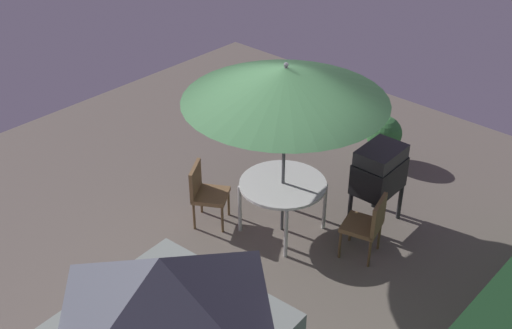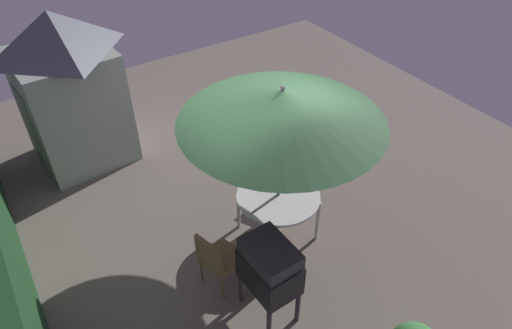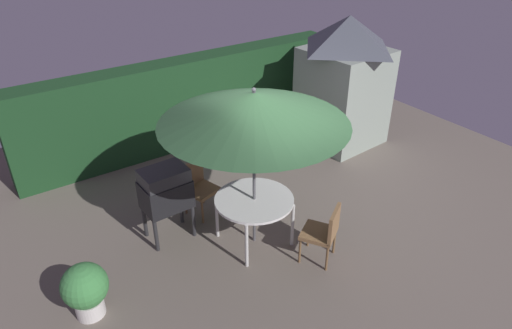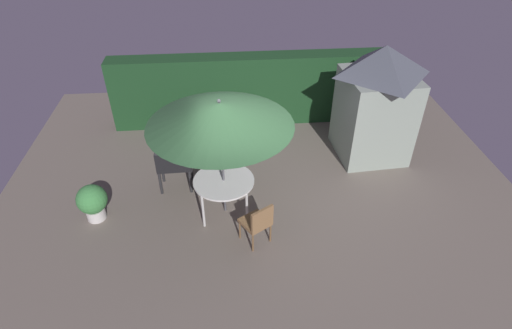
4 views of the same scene
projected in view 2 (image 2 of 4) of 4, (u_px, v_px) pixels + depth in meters
ground_plane at (247, 204)px, 7.28m from camera, size 11.00×11.00×0.00m
garden_shed at (68, 89)px, 7.43m from camera, size 1.67×1.68×2.65m
patio_table at (278, 198)px, 6.35m from camera, size 1.17×1.17×0.78m
patio_umbrella at (282, 106)px, 5.40m from camera, size 2.59×2.59×2.49m
bbq_grill at (270, 268)px, 5.25m from camera, size 0.71×0.52×1.20m
chair_near_shed at (304, 164)px, 7.23m from camera, size 0.64×0.64×0.90m
chair_far_side at (217, 258)px, 5.77m from camera, size 0.57×0.57×0.90m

